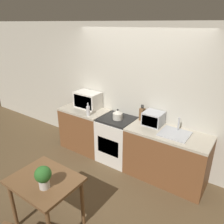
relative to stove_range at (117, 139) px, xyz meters
name	(u,v)px	position (x,y,z in m)	size (l,w,h in m)	color
ground_plane	(103,182)	(0.20, -0.73, -0.45)	(16.00, 16.00, 0.00)	brown
wall_back	(136,95)	(0.20, 0.34, 0.85)	(10.00, 0.06, 2.60)	beige
counter_left_run	(86,128)	(-0.82, 0.00, 0.00)	(0.99, 0.62, 0.90)	brown
counter_right_run	(166,156)	(1.01, 0.00, 0.00)	(1.38, 0.62, 0.90)	brown
stove_range	(117,139)	(0.00, 0.00, 0.00)	(0.65, 0.62, 0.90)	silver
kettle	(118,115)	(0.03, -0.02, 0.54)	(0.18, 0.18, 0.20)	beige
microwave	(88,100)	(-0.82, 0.12, 0.62)	(0.53, 0.33, 0.34)	silver
bottle	(88,111)	(-0.54, -0.21, 0.55)	(0.07, 0.07, 0.26)	silver
knife_block	(142,114)	(0.41, 0.19, 0.57)	(0.08, 0.08, 0.30)	brown
toaster_oven	(153,119)	(0.67, 0.13, 0.57)	(0.33, 0.31, 0.23)	#ADAFB5
sink_basin	(175,133)	(1.11, 0.01, 0.47)	(0.46, 0.42, 0.24)	#ADAFB5
dining_table	(45,187)	(0.12, -1.82, 0.21)	(0.84, 0.66, 0.77)	brown
potted_plant	(43,176)	(0.25, -1.92, 0.49)	(0.20, 0.20, 0.29)	beige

